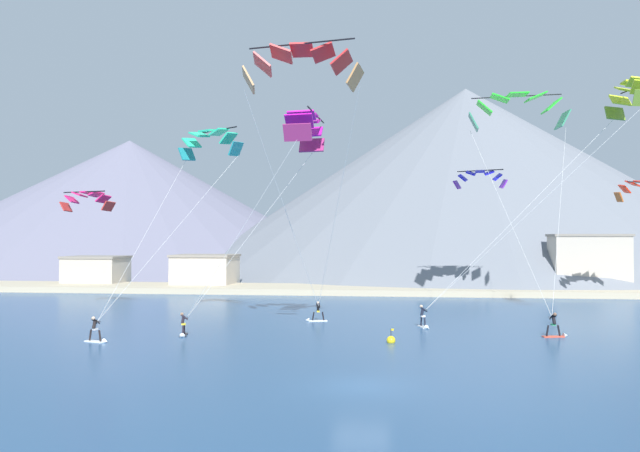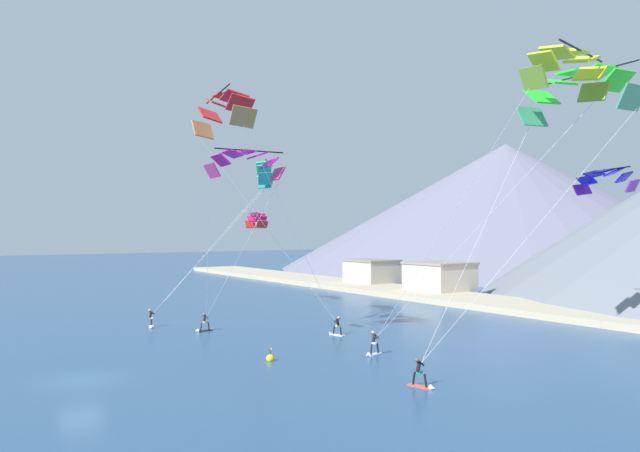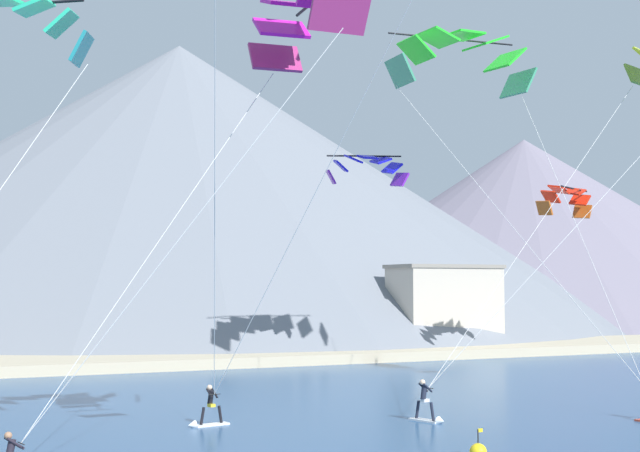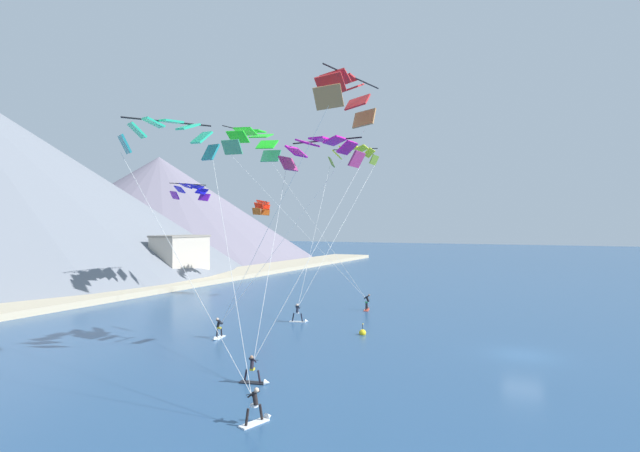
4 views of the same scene
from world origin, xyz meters
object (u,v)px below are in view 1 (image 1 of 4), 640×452
race_marker_buoy (391,340)px  parafoil_kite_far_right (209,141)px  parafoil_kite_far_left (305,127)px  parafoil_kite_distant_low_drift (87,199)px  kitesurfer_far_right (97,334)px  parafoil_kite_near_lead (630,95)px  kitesurfer_mid_center (556,329)px  parafoil_kite_distant_high_outer (480,177)px  kitesurfer_far_left (183,330)px  kitesurfer_near_trail (315,316)px  kitesurfer_near_lead (424,321)px  parafoil_kite_near_trail (302,64)px  parafoil_kite_mid_center (518,107)px

race_marker_buoy → parafoil_kite_far_right: bearing=153.5°
parafoil_kite_far_left → parafoil_kite_distant_low_drift: size_ratio=2.60×
kitesurfer_far_right → parafoil_kite_near_lead: bearing=15.2°
kitesurfer_mid_center → parafoil_kite_distant_high_outer: 24.55m
kitesurfer_far_left → kitesurfer_near_trail: bearing=47.3°
kitesurfer_near_lead → parafoil_kite_distant_high_outer: size_ratio=0.33×
kitesurfer_far_right → parafoil_kite_distant_high_outer: 40.31m
parafoil_kite_near_trail → parafoil_kite_far_right: 12.05m
kitesurfer_mid_center → parafoil_kite_far_left: parafoil_kite_far_left is taller
kitesurfer_mid_center → parafoil_kite_far_left: size_ratio=0.13×
parafoil_kite_distant_high_outer → parafoil_kite_near_lead: bearing=-63.5°
kitesurfer_far_left → parafoil_kite_near_trail: size_ratio=0.10×
kitesurfer_far_right → parafoil_kite_far_left: parafoil_kite_far_left is taller
parafoil_kite_near_trail → parafoil_kite_far_left: bearing=92.7°
kitesurfer_mid_center → parafoil_kite_near_trail: (-16.64, -4.38, 17.25)m
parafoil_kite_near_trail → race_marker_buoy: size_ratio=17.40×
kitesurfer_mid_center → race_marker_buoy: bearing=-161.8°
parafoil_kite_far_left → parafoil_kite_far_right: parafoil_kite_far_right is taller
parafoil_kite_near_lead → parafoil_kite_near_trail: bearing=-159.7°
parafoil_kite_far_left → parafoil_kite_distant_high_outer: 27.90m
parafoil_kite_near_lead → parafoil_kite_mid_center: parafoil_kite_mid_center is taller
parafoil_kite_near_lead → parafoil_kite_distant_low_drift: (-44.59, 5.49, -6.87)m
parafoil_kite_distant_low_drift → race_marker_buoy: (27.25, -13.22, -10.04)m
parafoil_kite_near_lead → parafoil_kite_far_right: bearing=-178.7°
kitesurfer_far_left → parafoil_kite_near_lead: parafoil_kite_near_lead is taller
parafoil_kite_near_trail → parafoil_kite_far_right: size_ratio=1.28×
kitesurfer_mid_center → kitesurfer_near_lead: bearing=159.1°
parafoil_kite_near_lead → parafoil_kite_mid_center: (-6.07, 9.90, 1.39)m
kitesurfer_near_lead → parafoil_kite_distant_high_outer: (6.50, 17.82, 12.35)m
kitesurfer_mid_center → parafoil_kite_far_right: (-25.10, 3.42, 13.68)m
parafoil_kite_far_right → parafoil_kite_distant_high_outer: parafoil_kite_far_right is taller
kitesurfer_near_lead → kitesurfer_far_left: (-16.40, -5.90, -0.08)m
kitesurfer_near_trail → parafoil_kite_far_right: bearing=-162.2°
kitesurfer_far_left → parafoil_kite_near_trail: bearing=-11.9°
kitesurfer_mid_center → kitesurfer_far_right: 30.17m
parafoil_kite_near_trail → race_marker_buoy: bearing=7.8°
kitesurfer_far_right → race_marker_buoy: size_ratio=1.75×
kitesurfer_mid_center → parafoil_kite_near_trail: parafoil_kite_near_trail is taller
kitesurfer_near_trail → kitesurfer_far_right: bearing=-137.1°
kitesurfer_near_lead → parafoil_kite_near_lead: bearing=3.1°
kitesurfer_near_lead → parafoil_kite_far_right: 21.40m
parafoil_kite_near_trail → parafoil_kite_far_right: parafoil_kite_near_trail is taller
kitesurfer_near_trail → race_marker_buoy: size_ratio=1.75×
race_marker_buoy → parafoil_kite_distant_low_drift: bearing=154.1°
kitesurfer_near_lead → race_marker_buoy: bearing=-109.0°
kitesurfer_mid_center → race_marker_buoy: size_ratio=1.75×
kitesurfer_near_trail → kitesurfer_mid_center: kitesurfer_mid_center is taller
kitesurfer_near_lead → parafoil_kite_near_trail: bearing=-136.1°
parafoil_kite_far_right → race_marker_buoy: bearing=-26.5°
parafoil_kite_distant_low_drift → race_marker_buoy: size_ratio=5.14×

